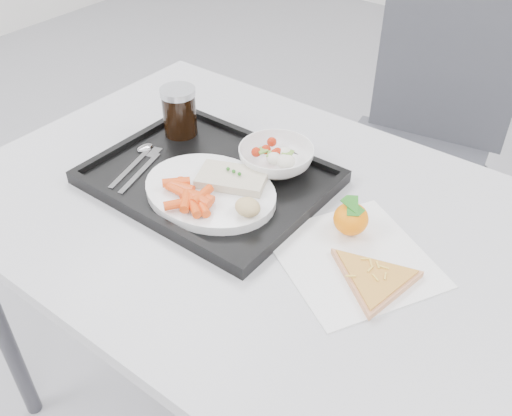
% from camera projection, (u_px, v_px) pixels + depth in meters
% --- Properties ---
extents(table, '(1.20, 0.80, 0.75)m').
position_uv_depth(table, '(265.00, 238.00, 1.12)').
color(table, '#BDBCBF').
rests_on(table, ground).
extents(chair, '(0.49, 0.49, 0.93)m').
position_uv_depth(chair, '(422.00, 132.00, 1.72)').
color(chair, '#3C3E44').
rests_on(chair, ground).
extents(tray, '(0.45, 0.35, 0.03)m').
position_uv_depth(tray, '(209.00, 179.00, 1.14)').
color(tray, black).
rests_on(tray, table).
extents(dinner_plate, '(0.27, 0.27, 0.02)m').
position_uv_depth(dinner_plate, '(210.00, 191.00, 1.09)').
color(dinner_plate, white).
rests_on(dinner_plate, tray).
extents(fish_fillet, '(0.15, 0.12, 0.03)m').
position_uv_depth(fish_fillet, '(232.00, 178.00, 1.09)').
color(fish_fillet, beige).
rests_on(fish_fillet, dinner_plate).
extents(bread_roll, '(0.06, 0.05, 0.03)m').
position_uv_depth(bread_roll, '(248.00, 207.00, 1.01)').
color(bread_roll, '#DAA77E').
rests_on(bread_roll, dinner_plate).
extents(salad_bowl, '(0.15, 0.15, 0.05)m').
position_uv_depth(salad_bowl, '(276.00, 158.00, 1.15)').
color(salad_bowl, white).
rests_on(salad_bowl, tray).
extents(cola_glass, '(0.08, 0.08, 0.11)m').
position_uv_depth(cola_glass, '(179.00, 111.00, 1.24)').
color(cola_glass, black).
rests_on(cola_glass, tray).
extents(cutlery, '(0.10, 0.17, 0.01)m').
position_uv_depth(cutlery, '(140.00, 161.00, 1.18)').
color(cutlery, silver).
rests_on(cutlery, tray).
extents(napkin, '(0.34, 0.33, 0.00)m').
position_uv_depth(napkin, '(354.00, 259.00, 0.97)').
color(napkin, white).
rests_on(napkin, table).
extents(tangerine, '(0.07, 0.07, 0.07)m').
position_uv_depth(tangerine, '(351.00, 219.00, 1.00)').
color(tangerine, orange).
rests_on(tangerine, napkin).
extents(pizza_slice, '(0.22, 0.22, 0.02)m').
position_uv_depth(pizza_slice, '(374.00, 279.00, 0.92)').
color(pizza_slice, tan).
rests_on(pizza_slice, napkin).
extents(carrot_pile, '(0.13, 0.09, 0.02)m').
position_uv_depth(carrot_pile, '(189.00, 196.00, 1.04)').
color(carrot_pile, '#E74813').
rests_on(carrot_pile, dinner_plate).
extents(salad_contents, '(0.09, 0.07, 0.02)m').
position_uv_depth(salad_contents, '(279.00, 156.00, 1.14)').
color(salad_contents, '#AC210B').
rests_on(salad_contents, salad_bowl).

